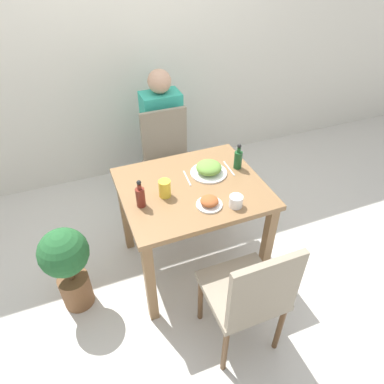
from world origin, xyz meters
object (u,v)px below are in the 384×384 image
juice_glass (165,188)px  condiment_bottle (140,196)px  chair_far (169,158)px  sauce_bottle (238,159)px  person_figure (163,134)px  food_plate (209,169)px  drink_cup (236,201)px  potted_plant_left (67,263)px  chair_near (250,294)px  side_plate (209,202)px

juice_glass → condiment_bottle: 0.17m
chair_far → sauce_bottle: bearing=-65.2°
condiment_bottle → person_figure: size_ratio=0.16×
food_plate → person_figure: bearing=92.4°
drink_cup → person_figure: bearing=92.4°
drink_cup → potted_plant_left: (-1.04, 0.24, -0.38)m
chair_near → drink_cup: (0.12, 0.45, 0.27)m
condiment_bottle → person_figure: bearing=66.7°
chair_far → juice_glass: (-0.27, -0.76, 0.29)m
chair_near → sauce_bottle: size_ratio=4.79×
chair_near → food_plate: (0.11, 0.82, 0.28)m
chair_far → person_figure: 0.32m
chair_near → potted_plant_left: bearing=-36.8°
chair_near → condiment_bottle: (-0.41, 0.66, 0.31)m
food_plate → condiment_bottle: 0.54m
drink_cup → sauce_bottle: (0.20, 0.36, 0.04)m
drink_cup → potted_plant_left: bearing=167.1°
sauce_bottle → condiment_bottle: same height
chair_near → sauce_bottle: bearing=-111.6°
chair_far → person_figure: person_figure is taller
side_plate → chair_far: bearing=87.0°
food_plate → potted_plant_left: bearing=-172.6°
chair_far → drink_cup: size_ratio=10.98×
food_plate → potted_plant_left: (-1.03, -0.13, -0.38)m
juice_glass → sauce_bottle: sauce_bottle is taller
juice_glass → sauce_bottle: (0.57, 0.11, 0.02)m
potted_plant_left → person_figure: size_ratio=0.57×
side_plate → juice_glass: 0.29m
side_plate → condiment_bottle: 0.42m
juice_glass → condiment_bottle: size_ratio=0.60×
chair_near → condiment_bottle: condiment_bottle is taller
side_plate → potted_plant_left: (-0.90, 0.18, -0.37)m
condiment_bottle → person_figure: 1.23m
potted_plant_left → person_figure: bearing=47.5°
side_plate → condiment_bottle: bearing=158.5°
chair_far → condiment_bottle: size_ratio=4.79×
food_plate → condiment_bottle: size_ratio=1.32×
juice_glass → potted_plant_left: bearing=-178.9°
chair_near → condiment_bottle: 0.84m
chair_far → side_plate: bearing=-93.0°
person_figure → juice_glass: bearing=-106.3°
food_plate → drink_cup: food_plate is taller
chair_near → drink_cup: 0.54m
chair_near → chair_far: same height
food_plate → potted_plant_left: 1.11m
condiment_bottle → side_plate: bearing=-21.5°
chair_near → person_figure: 1.77m
food_plate → drink_cup: 0.37m
juice_glass → person_figure: 1.14m
sauce_bottle → condiment_bottle: bearing=-168.5°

